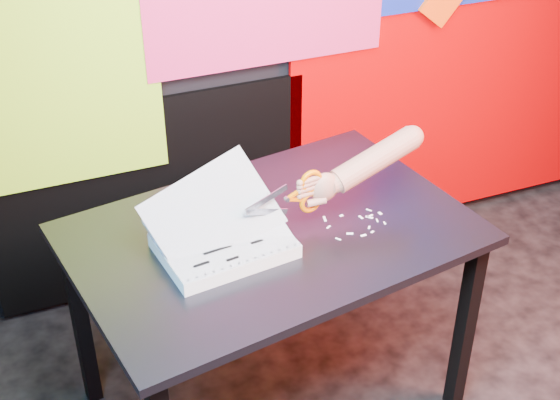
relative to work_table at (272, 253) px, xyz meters
name	(u,v)px	position (x,y,z in m)	size (l,w,h in m)	color
backdrop	(339,49)	(0.60, 0.79, 0.29)	(2.88, 0.05, 2.08)	#BA0002
work_table	(272,253)	(0.00, 0.00, 0.00)	(1.34, 1.00, 0.75)	black
printout_stack	(224,244)	(-0.17, -0.05, 0.12)	(0.44, 0.32, 0.29)	silver
scissors	(306,193)	(0.10, -0.02, 0.21)	(0.26, 0.05, 0.15)	#A2A7B6
hand_forearm	(367,164)	(0.32, 0.01, 0.25)	(0.45, 0.12, 0.17)	#B06958
paper_clippings	(358,222)	(0.27, -0.06, 0.09)	(0.20, 0.15, 0.00)	white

